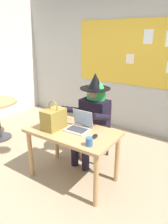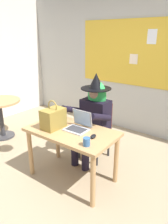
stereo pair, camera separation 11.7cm
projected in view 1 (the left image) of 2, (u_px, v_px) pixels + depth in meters
ground_plane at (66, 178)px, 2.93m from camera, size 24.00×24.00×0.00m
wall_back_bulletin at (134, 61)px, 4.01m from camera, size 5.53×2.17×2.78m
desk_main at (73, 138)px, 2.73m from camera, size 1.18×0.70×0.72m
chair_at_desk at (96, 127)px, 3.34m from camera, size 0.43×0.43×0.89m
person_costumed at (92, 113)px, 3.15m from camera, size 0.59×0.69×1.36m
laptop at (79, 125)px, 2.72m from camera, size 0.30×0.28×0.24m
computer_mouse at (95, 136)px, 2.51m from camera, size 0.08×0.11×0.03m
handbag at (54, 119)px, 2.71m from camera, size 0.20×0.30×0.38m
coffee_mug at (89, 142)px, 2.31m from camera, size 0.08×0.08×0.09m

